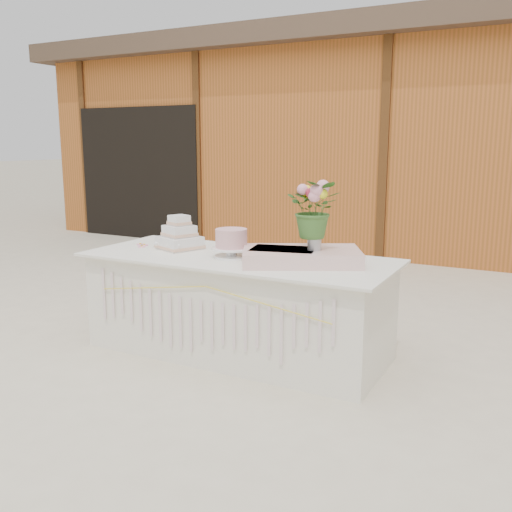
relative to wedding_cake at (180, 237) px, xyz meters
The scene contains 9 objects.
ground 1.04m from the wedding_cake, ahead, with size 80.00×80.00×0.00m, color beige.
barn 6.02m from the wedding_cake, 84.54° to the left, with size 12.60×4.60×3.30m.
cake_table 0.75m from the wedding_cake, ahead, with size 2.40×1.00×0.77m.
wedding_cake is the anchor object (origin of this frame).
pink_cake_stand 0.57m from the wedding_cake, 11.80° to the right, with size 0.30×0.30×0.22m.
satin_runner 1.11m from the wedding_cake, ahead, with size 0.83×0.48×0.11m, color beige.
flower_vase 1.21m from the wedding_cake, ahead, with size 0.10×0.10×0.13m, color #B8B9BD.
bouquet 1.26m from the wedding_cake, ahead, with size 0.37×0.32×0.41m, color #386327.
loose_flowers 0.38m from the wedding_cake, behind, with size 0.13×0.32×0.02m, color pink, non-canonical shape.
Camera 1 is at (2.12, -3.71, 1.63)m, focal length 40.00 mm.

